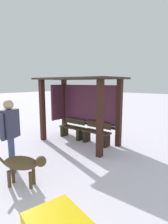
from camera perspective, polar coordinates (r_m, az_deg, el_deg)
The scene contains 6 objects.
ground_plane at distance 6.41m, azimuth -1.65°, elevation -9.63°, with size 60.00×60.00×0.00m, color white.
bus_shelter at distance 6.29m, azimuth -1.27°, elevation 4.56°, with size 2.96×1.59×2.24m.
bench_left_inside at distance 6.87m, azimuth -3.70°, elevation -5.57°, with size 1.01×0.39×0.72m.
bench_center_inside at distance 6.19m, azimuth 3.98°, elevation -7.07°, with size 1.01×0.36×0.73m.
person_walking at distance 4.49m, azimuth -22.37°, elevation -5.45°, with size 0.39×0.57×1.70m.
dog at distance 3.95m, azimuth -18.62°, elevation -15.39°, with size 0.92×0.63×0.65m.
Camera 1 is at (3.92, -4.62, 2.09)m, focal length 28.85 mm.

